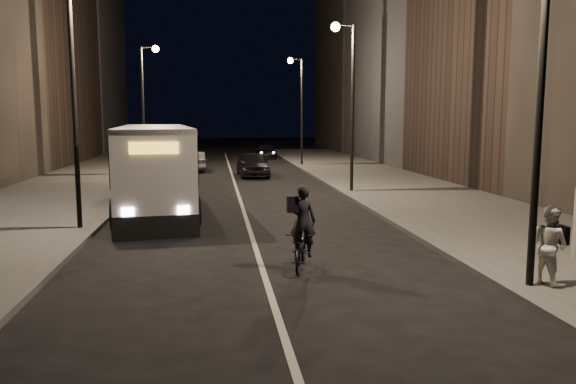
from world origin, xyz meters
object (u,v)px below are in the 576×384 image
object	(u,v)px
streetlight_right_near	(531,39)
streetlight_left_near	(81,67)
city_bus	(155,164)
car_mid	(194,161)
pedestrian_woman	(549,245)
car_far	(265,151)
streetlight_left_far	(147,92)
cyclist_on_bicycle	(302,241)
car_near	(253,164)
streetlight_right_mid	(348,84)
streetlight_right_far	(298,97)

from	to	relation	value
streetlight_right_near	streetlight_left_near	size ratio (longest dim) A/B	1.00
city_bus	car_mid	xyz separation A→B (m)	(0.99, 16.32, -1.17)
city_bus	pedestrian_woman	world-z (taller)	city_bus
car_far	streetlight_left_far	bearing A→B (deg)	-120.72
cyclist_on_bicycle	car_mid	size ratio (longest dim) A/B	0.51
streetlight_left_near	car_far	bearing A→B (deg)	74.89
car_near	car_far	distance (m)	16.24
streetlight_right_near	car_far	distance (m)	41.38
cyclist_on_bicycle	car_near	distance (m)	22.54
streetlight_right_mid	car_mid	distance (m)	16.02
streetlight_right_far	car_near	world-z (taller)	streetlight_right_far
streetlight_right_far	car_mid	distance (m)	9.66
streetlight_right_mid	streetlight_right_far	bearing A→B (deg)	90.00
streetlight_left_far	car_near	distance (m)	8.12
city_bus	car_far	bearing A→B (deg)	69.99
streetlight_left_far	pedestrian_woman	distance (m)	28.67
cyclist_on_bicycle	pedestrian_woman	size ratio (longest dim) A/B	1.25
streetlight_left_far	car_near	world-z (taller)	streetlight_left_far
streetlight_left_near	car_near	bearing A→B (deg)	68.70
streetlight_right_far	city_bus	world-z (taller)	streetlight_right_far
car_near	car_far	xyz separation A→B (m)	(2.30, 16.07, -0.15)
streetlight_right_far	pedestrian_woman	world-z (taller)	streetlight_right_far
cyclist_on_bicycle	pedestrian_woman	world-z (taller)	cyclist_on_bicycle
streetlight_right_near	city_bus	xyz separation A→B (m)	(-8.93, 12.78, -3.51)
streetlight_left_far	car_near	xyz separation A→B (m)	(6.63, -1.00, -4.57)
streetlight_right_mid	streetlight_left_far	distance (m)	14.62
car_near	car_far	bearing A→B (deg)	79.05
streetlight_right_far	cyclist_on_bicycle	distance (m)	30.22
streetlight_right_near	streetlight_right_mid	size ratio (longest dim) A/B	1.00
streetlight_right_mid	cyclist_on_bicycle	distance (m)	14.96
streetlight_right_far	city_bus	bearing A→B (deg)	-114.92
car_mid	car_far	distance (m)	13.48
car_near	car_mid	xyz separation A→B (m)	(-3.90, 4.10, -0.10)
streetlight_right_mid	cyclist_on_bicycle	world-z (taller)	streetlight_right_mid
streetlight_left_near	cyclist_on_bicycle	xyz separation A→B (m)	(6.31, -5.54, -4.64)
streetlight_right_mid	car_near	world-z (taller)	streetlight_right_mid
streetlight_right_mid	streetlight_left_far	xyz separation A→B (m)	(-10.66, 10.00, 0.00)
pedestrian_woman	streetlight_left_far	bearing A→B (deg)	4.39
cyclist_on_bicycle	streetlight_left_far	bearing A→B (deg)	119.77
streetlight_right_far	streetlight_left_near	size ratio (longest dim) A/B	1.00
streetlight_left_far	cyclist_on_bicycle	bearing A→B (deg)	-75.00
streetlight_right_near	car_near	world-z (taller)	streetlight_right_near
streetlight_left_near	pedestrian_woman	bearing A→B (deg)	-34.99
streetlight_right_near	car_far	world-z (taller)	streetlight_right_near
streetlight_left_far	car_mid	world-z (taller)	streetlight_left_far
streetlight_right_near	streetlight_left_far	size ratio (longest dim) A/B	1.00
cyclist_on_bicycle	pedestrian_woman	xyz separation A→B (m)	(5.06, -2.42, 0.30)
cyclist_on_bicycle	streetlight_right_mid	bearing A→B (deg)	86.94
streetlight_left_far	cyclist_on_bicycle	xyz separation A→B (m)	(6.31, -23.54, -4.64)
streetlight_right_near	streetlight_right_far	size ratio (longest dim) A/B	1.00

